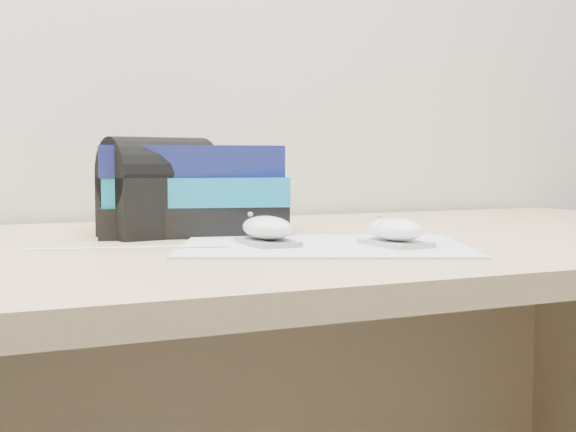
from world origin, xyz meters
name	(u,v)px	position (x,y,z in m)	size (l,w,h in m)	color
desk	(273,395)	(0.00, 1.64, 0.50)	(1.60, 0.80, 0.73)	tan
mousepad	(323,245)	(-0.01, 1.47, 0.73)	(0.34, 0.27, 0.00)	#9B9CA4
mouse_rear	(267,230)	(-0.07, 1.49, 0.75)	(0.06, 0.10, 0.04)	#979799
mouse_front	(395,232)	(0.06, 1.42, 0.75)	(0.06, 0.10, 0.04)	#ACACAF
usb_cable	(130,248)	(-0.24, 1.51, 0.73)	(0.00, 0.00, 0.23)	white
book_stack	(189,190)	(-0.10, 1.72, 0.79)	(0.30, 0.26, 0.13)	black
pouch	(158,188)	(-0.16, 1.68, 0.80)	(0.16, 0.12, 0.14)	black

